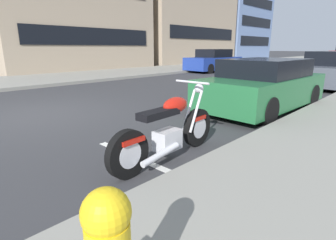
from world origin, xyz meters
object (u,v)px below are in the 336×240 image
(parked_motorcycle, at_px, (169,132))
(parked_car_at_intersection, at_px, (333,70))
(car_opposite_curb, at_px, (214,61))
(parked_car_mid_block, at_px, (264,86))

(parked_motorcycle, relative_size, parked_car_at_intersection, 0.50)
(parked_motorcycle, bearing_deg, parked_car_at_intersection, -1.67)
(parked_car_at_intersection, bearing_deg, car_opposite_curb, 74.21)
(parked_motorcycle, distance_m, car_opposite_curb, 15.48)
(parked_motorcycle, xyz_separation_m, parked_car_at_intersection, (10.32, 0.22, 0.26))
(parked_car_at_intersection, bearing_deg, parked_car_mid_block, -178.47)
(parked_car_at_intersection, bearing_deg, parked_motorcycle, -175.02)
(parked_motorcycle, height_order, parked_car_at_intersection, parked_car_at_intersection)
(parked_motorcycle, height_order, car_opposite_curb, car_opposite_curb)
(parked_motorcycle, distance_m, parked_car_mid_block, 4.18)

